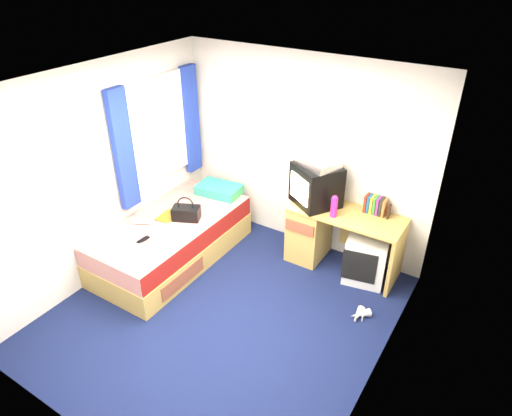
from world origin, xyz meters
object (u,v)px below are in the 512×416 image
Objects in this scene: colour_swatch_fan at (138,242)px; desk at (323,231)px; remote_control at (143,240)px; crt_tv at (316,185)px; pink_water_bottle at (334,207)px; water_bottle at (141,221)px; storage_cube at (366,258)px; picture_frame at (389,212)px; handbag at (186,213)px; bed at (172,240)px; white_heels at (359,315)px; vcr at (318,162)px; aerosol_can at (336,200)px; towel at (167,235)px; magazine at (169,216)px; pillow at (219,190)px.

desk is at bearing 44.17° from colour_swatch_fan.
crt_tv is at bearing 47.67° from remote_control.
pink_water_bottle is 2.24m from water_bottle.
desk reaches higher than storage_cube.
handbag is at bearing -159.31° from picture_frame.
picture_frame is at bearing 42.77° from crt_tv.
bed is at bearing 43.88° from water_bottle.
desk is 9.29× the size of picture_frame.
bed is 2.36m from white_heels.
aerosol_can is at bearing 32.87° from vcr.
white_heels is at bearing 18.33° from colour_swatch_fan.
desk is 2.16m from water_bottle.
bed is 8.58× the size of pink_water_bottle.
picture_frame is (0.83, 0.15, -0.46)m from vcr.
remote_control is (-1.63, -1.48, -0.29)m from aerosol_can.
towel is (-2.02, -1.41, -0.23)m from picture_frame.
pink_water_bottle is at bearing 22.49° from magazine.
desk is 2.16m from colour_swatch_fan.
water_bottle is at bearing -155.81° from picture_frame.
pillow is at bearing 164.38° from white_heels.
white_heels is (2.57, 0.46, -0.54)m from water_bottle.
pink_water_bottle is (0.30, -0.16, -0.41)m from vcr.
storage_cube is 2.53m from remote_control.
magazine is at bearing -170.79° from storage_cube.
bed is at bearing -96.46° from pillow.
towel is 0.33m from colour_swatch_fan.
handbag is 0.63m from remote_control.
picture_frame reaches higher than bed.
pillow is 3.05× the size of aerosol_can.
handbag reaches higher than storage_cube.
towel is 2.24m from white_heels.
storage_cube is 2.64m from water_bottle.
remote_control is at bearing -92.87° from pillow.
pink_water_bottle reaches higher than storage_cube.
vcr reaches higher than remote_control.
aerosol_can reaches higher than water_bottle.
picture_frame is (2.15, 0.26, 0.22)m from pillow.
pillow is at bearing -175.94° from desk.
water_bottle is (-1.79, -1.19, 0.17)m from desk.
vcr is 1.81× the size of white_heels.
bed is at bearing 91.32° from colour_swatch_fan.
storage_cube reaches higher than bed.
picture_frame is at bearing 34.89° from towel.
bed is 7.14× the size of magazine.
storage_cube is 2.16m from handbag.
water_bottle is at bearing -120.09° from vcr.
desk reaches higher than remote_control.
magazine is at bearing 130.54° from towel.
pink_water_bottle is 1.97m from magazine.
pillow is 1.49m from vcr.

